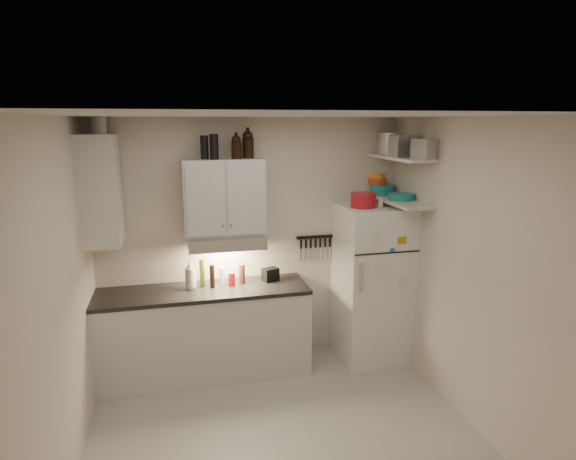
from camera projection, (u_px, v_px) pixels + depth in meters
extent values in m
cube|color=#B7B1A9|center=(285.00, 438.00, 3.99)|extent=(3.20, 3.00, 0.02)
cube|color=silver|center=(284.00, 114.00, 3.42)|extent=(3.20, 3.00, 0.02)
cube|color=beige|center=(252.00, 242.00, 5.14)|extent=(3.20, 0.02, 2.60)
cube|color=beige|center=(59.00, 307.00, 3.33)|extent=(0.02, 3.00, 2.60)
cube|color=beige|center=(469.00, 273.00, 4.08)|extent=(0.02, 3.00, 2.60)
cube|color=silver|center=(205.00, 334.00, 4.90)|extent=(2.10, 0.60, 0.88)
cube|color=black|center=(203.00, 291.00, 4.80)|extent=(2.10, 0.62, 0.04)
cube|color=silver|center=(224.00, 197.00, 4.79)|extent=(0.80, 0.33, 0.75)
cube|color=silver|center=(100.00, 190.00, 4.36)|extent=(0.33, 0.55, 1.00)
cube|color=silver|center=(226.00, 241.00, 4.82)|extent=(0.76, 0.46, 0.12)
cube|color=white|center=(372.00, 283.00, 5.20)|extent=(0.70, 0.68, 1.70)
cube|color=silver|center=(401.00, 158.00, 4.82)|extent=(0.30, 0.95, 0.03)
cube|color=silver|center=(399.00, 201.00, 4.92)|extent=(0.30, 0.95, 0.03)
cube|color=black|center=(315.00, 237.00, 5.27)|extent=(0.42, 0.02, 0.03)
cylinder|color=#A6131F|center=(363.00, 200.00, 4.89)|extent=(0.31, 0.31, 0.15)
cube|color=#BB8917|center=(401.00, 203.00, 4.94)|extent=(0.24, 0.28, 0.09)
cylinder|color=silver|center=(380.00, 202.00, 4.91)|extent=(0.07, 0.07, 0.10)
cylinder|color=silver|center=(391.00, 143.00, 5.15)|extent=(0.32, 0.32, 0.22)
cube|color=#AAAAAD|center=(402.00, 146.00, 4.71)|extent=(0.23, 0.21, 0.21)
cube|color=#AAAAAD|center=(425.00, 149.00, 4.44)|extent=(0.24, 0.24, 0.18)
cylinder|color=teal|center=(382.00, 190.00, 5.25)|extent=(0.26, 0.26, 0.11)
cylinder|color=#E54B15|center=(377.00, 181.00, 5.32)|extent=(0.21, 0.21, 0.06)
cylinder|color=orange|center=(377.00, 176.00, 5.30)|extent=(0.16, 0.16, 0.05)
cylinder|color=teal|center=(401.00, 197.00, 4.89)|extent=(0.33, 0.33, 0.07)
cylinder|color=black|center=(214.00, 147.00, 4.59)|extent=(0.11, 0.11, 0.24)
cylinder|color=black|center=(204.00, 147.00, 4.61)|extent=(0.10, 0.10, 0.23)
cylinder|color=silver|center=(99.00, 124.00, 4.29)|extent=(0.17, 0.17, 0.17)
imported|color=silver|center=(190.00, 273.00, 4.78)|extent=(0.16, 0.16, 0.33)
cylinder|color=#572C1A|center=(242.00, 274.00, 4.96)|extent=(0.08, 0.08, 0.20)
cylinder|color=#576018|center=(202.00, 273.00, 4.86)|extent=(0.07, 0.07, 0.28)
cylinder|color=black|center=(212.00, 276.00, 4.82)|extent=(0.06, 0.06, 0.24)
cylinder|color=silver|center=(222.00, 275.00, 4.94)|extent=(0.07, 0.07, 0.18)
cylinder|color=#A6131F|center=(232.00, 279.00, 4.88)|extent=(0.09, 0.09, 0.14)
cube|color=black|center=(270.00, 274.00, 5.05)|extent=(0.19, 0.16, 0.14)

